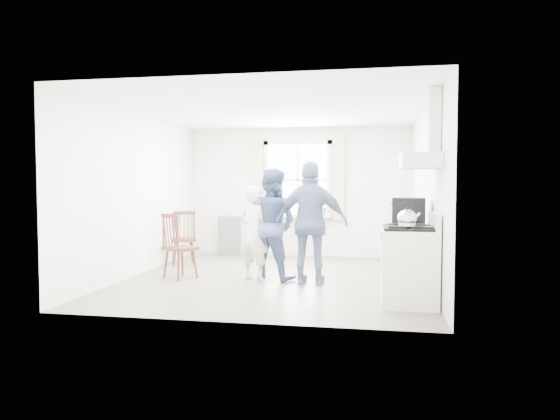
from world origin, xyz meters
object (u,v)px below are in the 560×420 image
Objects in this scene: person_mid at (271,224)px; person_right at (311,223)px; stereo_stack at (408,212)px; low_cabinet at (410,259)px; windsor_chair_a at (184,232)px; gas_stove at (409,265)px; windsor_chair_b at (174,239)px; person_left at (254,233)px.

person_mid is 0.94× the size of person_right.
person_mid is (-1.99, 0.59, -0.24)m from stereo_stack.
person_right is at bearing 167.18° from low_cabinet.
windsor_chair_a is 0.58× the size of person_mid.
windsor_chair_a is at bearing 148.53° from gas_stove.
person_right reaches higher than low_cabinet.
person_right is (-1.31, 1.01, 0.41)m from gas_stove.
person_right reaches higher than stereo_stack.
person_right is at bearing 142.25° from gas_stove.
windsor_chair_a is 0.97× the size of windsor_chair_b.
stereo_stack reaches higher than windsor_chair_a.
windsor_chair_a reaches higher than low_cabinet.
gas_stove is 0.91m from stereo_stack.
person_left is at bearing -36.47° from windsor_chair_a.
low_cabinet is 1.48m from person_right.
gas_stove is 2.49m from person_left.
windsor_chair_b is (-3.50, 0.33, 0.17)m from low_cabinet.
person_mid is (1.81, -1.04, 0.24)m from windsor_chair_a.
windsor_chair_b is at bearing 174.18° from stereo_stack.
windsor_chair_a is at bearing 157.29° from low_cabinet.
person_right is (2.12, -0.02, 0.28)m from windsor_chair_b.
low_cabinet is 2.01× the size of stereo_stack.
person_right is (2.45, -1.29, 0.30)m from windsor_chair_a.
person_mid is at bearing 163.49° from stereo_stack.
windsor_chair_b is at bearing 26.19° from person_left.
person_left is (-2.23, 0.47, -0.37)m from stereo_stack.
person_right reaches higher than gas_stove.
windsor_chair_b is at bearing 25.69° from person_mid.
windsor_chair_b is 0.60× the size of person_mid.
person_right is (0.88, -0.13, 0.18)m from person_left.
person_right is at bearing -167.35° from person_left.
gas_stove is at bearing -93.04° from stereo_stack.
windsor_chair_a is at bearing 104.78° from windsor_chair_b.
gas_stove is at bearing -95.68° from low_cabinet.
person_left is 0.80× the size of person_right.
person_left reaches higher than stereo_stack.
windsor_chair_b is at bearing -75.22° from windsor_chair_a.
low_cabinet is at bearing -179.12° from person_mid.
stereo_stack is 2.31m from person_left.
windsor_chair_b is (-3.46, 0.35, -0.47)m from stereo_stack.
windsor_chair_a is 2.10m from person_mid.
person_left is (1.23, 0.11, 0.10)m from windsor_chair_b.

